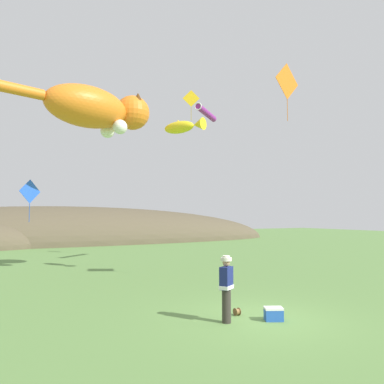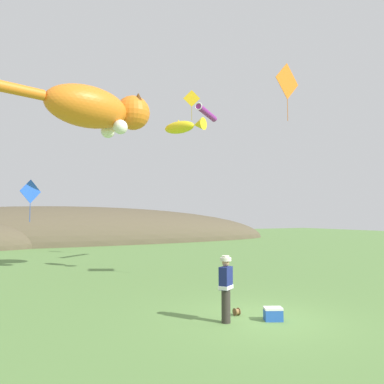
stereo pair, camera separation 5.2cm
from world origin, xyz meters
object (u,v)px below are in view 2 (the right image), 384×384
Objects in this scene: kite_spool at (237,312)px; kite_giant_cat at (98,109)px; kite_fish_windsock at (183,127)px; kite_diamond_blue at (30,192)px; picnic_cooler at (273,314)px; kite_diamond_gold at (192,99)px; kite_diamond_orange at (287,81)px; festival_attendant at (226,287)px; kite_tube_streamer at (207,113)px.

kite_giant_cat is (-2.04, 8.61, 7.84)m from kite_spool.
kite_diamond_blue is at bearing 150.54° from kite_fish_windsock.
picnic_cooler is 17.22m from kite_diamond_gold.
kite_giant_cat is 3.07× the size of kite_diamond_orange.
kite_giant_cat is at bearing 103.30° from kite_spool.
kite_spool is 9.59m from kite_diamond_orange.
kite_spool is 0.10× the size of kite_fish_windsock.
festival_attendant is 9.35m from kite_diamond_orange.
kite_diamond_gold is 11.71m from kite_diamond_blue.
kite_tube_streamer is 1.19× the size of kite_diamond_blue.
kite_fish_windsock is 4.32m from kite_tube_streamer.
kite_diamond_blue is at bearing 114.74° from picnic_cooler.
kite_giant_cat is 3.29× the size of kite_fish_windsock.
festival_attendant is 0.86× the size of kite_diamond_blue.
kite_tube_streamer reaches higher than picnic_cooler.
picnic_cooler is at bearing -110.67° from kite_tube_streamer.
kite_diamond_orange is at bearing -92.90° from kite_tube_streamer.
kite_tube_streamer reaches higher than kite_diamond_orange.
kite_diamond_blue is (-9.00, 8.26, -4.34)m from kite_diamond_orange.
kite_tube_streamer reaches higher than kite_spool.
picnic_cooler is 0.29× the size of kite_diamond_gold.
kite_spool is 13.94m from kite_tube_streamer.
festival_attendant is 14.01m from kite_tube_streamer.
kite_tube_streamer is at bearing -96.39° from kite_diamond_gold.
kite_giant_cat is at bearing -170.21° from kite_tube_streamer.
kite_spool is at bearing -76.70° from kite_giant_cat.
kite_diamond_gold is at bearing 58.78° from kite_fish_windsock.
kite_diamond_gold is (0.27, 2.43, 1.58)m from kite_tube_streamer.
kite_spool is 16.75m from kite_diamond_gold.
kite_diamond_gold reaches higher than festival_attendant.
festival_attendant is 8.29× the size of kite_spool.
kite_diamond_blue is (-2.72, 2.08, -3.92)m from kite_giant_cat.
kite_diamond_blue is (-5.35, 11.60, 3.84)m from picnic_cooler.
kite_diamond_gold is at bearing 83.61° from kite_tube_streamer.
kite_fish_windsock is 1.12× the size of kite_diamond_gold.
festival_attendant reaches higher than kite_spool.
picnic_cooler is at bearing -65.26° from kite_diamond_blue.
kite_tube_streamer is at bearing 87.10° from kite_diamond_orange.
kite_diamond_orange reaches higher than kite_spool.
kite_diamond_orange reaches higher than kite_giant_cat.
kite_diamond_orange is at bearing 42.46° from picnic_cooler.
kite_fish_windsock is (1.16, 7.92, 7.01)m from picnic_cooler.
kite_diamond_blue is at bearing -171.21° from kite_diamond_gold.
kite_giant_cat is 8.81m from kite_diamond_orange.
festival_attendant is 1.53m from picnic_cooler.
picnic_cooler is 0.28× the size of kite_diamond_blue.
kite_tube_streamer is (6.64, 1.15, 0.97)m from kite_giant_cat.
kite_giant_cat is at bearing 135.45° from kite_diamond_orange.
kite_fish_windsock is (1.75, 7.02, 7.08)m from kite_spool.
kite_diamond_blue is at bearing 142.57° from kite_giant_cat.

